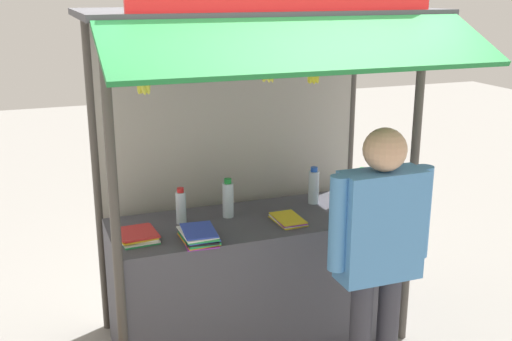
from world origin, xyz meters
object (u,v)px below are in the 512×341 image
object	(u,v)px
water_bottle_mid_left	(362,184)
banana_bunch_leftmost	(144,80)
magazine_stack_back_right	(199,236)
magazine_stack_mid_right	(390,214)
water_bottle_left	(341,190)
magazine_stack_front_left	(288,219)
vendor_person	(379,244)
water_bottle_center	(181,207)
banana_bunch_rightmost	(313,72)
water_bottle_right	(228,199)
banana_bunch_inner_right	(195,68)
magazine_stack_front_right	(138,236)
water_bottle_far_left	(314,186)
banana_bunch_inner_left	(268,68)

from	to	relation	value
water_bottle_mid_left	banana_bunch_leftmost	xyz separation A→B (m)	(-1.72, -0.61, 0.96)
magazine_stack_back_right	magazine_stack_mid_right	bearing A→B (deg)	-2.09
water_bottle_left	magazine_stack_front_left	xyz separation A→B (m)	(-0.48, -0.14, -0.11)
water_bottle_mid_left	magazine_stack_front_left	bearing A→B (deg)	-160.09
magazine_stack_back_right	vendor_person	distance (m)	1.12
water_bottle_center	vendor_person	world-z (taller)	vendor_person
banana_bunch_rightmost	vendor_person	size ratio (longest dim) A/B	0.17
water_bottle_right	banana_bunch_inner_right	xyz separation A→B (m)	(-0.36, -0.58, 0.99)
magazine_stack_mid_right	water_bottle_right	bearing A→B (deg)	158.68
water_bottle_center	magazine_stack_front_right	xyz separation A→B (m)	(-0.33, -0.19, -0.09)
magazine_stack_front_right	water_bottle_right	bearing A→B (deg)	16.48
water_bottle_mid_left	water_bottle_center	size ratio (longest dim) A/B	0.95
water_bottle_far_left	magazine_stack_front_right	world-z (taller)	water_bottle_far_left
magazine_stack_mid_right	vendor_person	size ratio (longest dim) A/B	0.18
magazine_stack_front_left	banana_bunch_rightmost	world-z (taller)	banana_bunch_rightmost
magazine_stack_mid_right	banana_bunch_inner_right	distance (m)	1.80
magazine_stack_front_left	water_bottle_right	bearing A→B (deg)	146.61
water_bottle_mid_left	magazine_stack_mid_right	bearing A→B (deg)	-92.25
water_bottle_right	banana_bunch_leftmost	distance (m)	1.28
water_bottle_mid_left	magazine_stack_back_right	xyz separation A→B (m)	(-1.38, -0.39, -0.07)
water_bottle_right	banana_bunch_leftmost	xyz separation A→B (m)	(-0.65, -0.58, 0.94)
water_bottle_mid_left	banana_bunch_inner_left	xyz separation A→B (m)	(-1.00, -0.61, 0.99)
banana_bunch_leftmost	vendor_person	world-z (taller)	banana_bunch_leftmost
magazine_stack_front_right	banana_bunch_inner_left	bearing A→B (deg)	-27.38
water_bottle_center	banana_bunch_inner_left	distance (m)	1.21
magazine_stack_back_right	vendor_person	xyz separation A→B (m)	(0.91, -0.66, 0.07)
water_bottle_mid_left	magazine_stack_front_left	xyz separation A→B (m)	(-0.72, -0.26, -0.10)
water_bottle_mid_left	vendor_person	bearing A→B (deg)	-114.58
water_bottle_far_left	water_bottle_mid_left	size ratio (longest dim) A/B	1.16
water_bottle_mid_left	water_bottle_right	xyz separation A→B (m)	(-1.07, -0.03, 0.02)
water_bottle_right	banana_bunch_leftmost	bearing A→B (deg)	-138.13
magazine_stack_back_right	banana_bunch_leftmost	distance (m)	1.11
water_bottle_right	water_bottle_far_left	bearing A→B (deg)	4.25
magazine_stack_mid_right	vendor_person	distance (m)	0.77
magazine_stack_back_right	magazine_stack_front_right	bearing A→B (deg)	155.49
vendor_person	banana_bunch_rightmost	bearing A→B (deg)	119.02
water_bottle_center	water_bottle_mid_left	bearing A→B (deg)	1.36
water_bottle_mid_left	banana_bunch_inner_right	world-z (taller)	banana_bunch_inner_right
magazine_stack_back_right	vendor_person	size ratio (longest dim) A/B	0.18
water_bottle_far_left	magazine_stack_front_left	size ratio (longest dim) A/B	0.97
magazine_stack_mid_right	banana_bunch_leftmost	xyz separation A→B (m)	(-1.70, -0.17, 1.04)
banana_bunch_inner_right	vendor_person	xyz separation A→B (m)	(0.96, -0.44, -1.01)
banana_bunch_rightmost	banana_bunch_leftmost	size ratio (longest dim) A/B	0.98
water_bottle_far_left	water_bottle_right	xyz separation A→B (m)	(-0.68, -0.05, 0.00)
banana_bunch_inner_left	banana_bunch_rightmost	size ratio (longest dim) A/B	0.92
banana_bunch_inner_right	banana_bunch_inner_left	size ratio (longest dim) A/B	0.86
water_bottle_mid_left	vendor_person	distance (m)	1.15
water_bottle_center	magazine_stack_mid_right	xyz separation A→B (m)	(1.39, -0.40, -0.09)
banana_bunch_rightmost	banana_bunch_leftmost	distance (m)	1.00
banana_bunch_inner_right	water_bottle_far_left	bearing A→B (deg)	31.18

